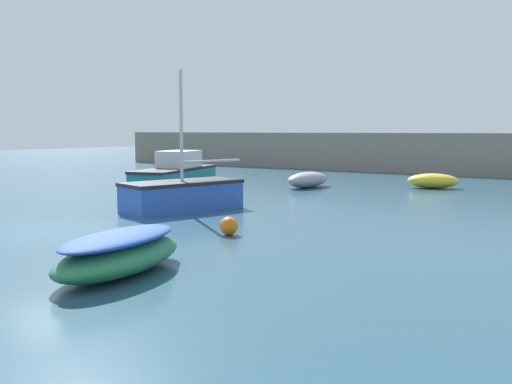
# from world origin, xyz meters

# --- Properties ---
(ground_plane) EXTENTS (120.00, 120.00, 0.20)m
(ground_plane) POSITION_xyz_m (0.00, 0.00, -0.10)
(ground_plane) COLOR #284C60
(harbor_breakwater) EXTENTS (47.90, 2.99, 2.59)m
(harbor_breakwater) POSITION_xyz_m (0.00, 27.81, 1.29)
(harbor_breakwater) COLOR gray
(harbor_breakwater) RESTS_ON ground_plane
(motorboat_grey_hull) EXTENTS (3.66, 6.60, 1.74)m
(motorboat_grey_hull) POSITION_xyz_m (-5.77, 11.67, 0.65)
(motorboat_grey_hull) COLOR teal
(motorboat_grey_hull) RESTS_ON ground_plane
(rowboat_with_red_cover) EXTENTS (2.10, 3.68, 0.81)m
(rowboat_with_red_cover) POSITION_xyz_m (5.20, -1.97, 0.41)
(rowboat_with_red_cover) COLOR #287A4C
(rowboat_with_red_cover) RESTS_ON ground_plane
(rowboat_white_midwater) EXTENTS (1.50, 2.89, 0.76)m
(rowboat_white_midwater) POSITION_xyz_m (0.04, 14.62, 0.38)
(rowboat_white_midwater) COLOR gray
(rowboat_white_midwater) RESTS_ON ground_plane
(fishing_dinghy_green) EXTENTS (2.64, 2.00, 0.71)m
(fishing_dinghy_green) POSITION_xyz_m (5.14, 17.70, 0.35)
(fishing_dinghy_green) COLOR yellow
(fishing_dinghy_green) RESTS_ON ground_plane
(sailboat_short_mast) EXTENTS (2.76, 4.63, 4.79)m
(sailboat_short_mast) POSITION_xyz_m (0.30, 5.32, 0.53)
(sailboat_short_mast) COLOR #2D56B7
(sailboat_short_mast) RESTS_ON ground_plane
(mooring_buoy_orange) EXTENTS (0.49, 0.49, 0.49)m
(mooring_buoy_orange) POSITION_xyz_m (4.48, 2.45, 0.24)
(mooring_buoy_orange) COLOR orange
(mooring_buoy_orange) RESTS_ON ground_plane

